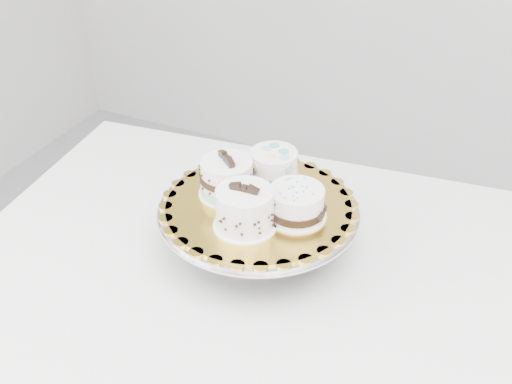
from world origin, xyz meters
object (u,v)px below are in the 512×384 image
at_px(cake_dots, 274,167).
at_px(cake_ribbon, 297,204).
at_px(table, 278,297).
at_px(cake_board, 259,205).
at_px(cake_banded, 227,179).
at_px(cake_swirl, 245,209).
at_px(cake_stand, 259,220).

relative_size(cake_dots, cake_ribbon, 0.98).
relative_size(table, cake_board, 3.73).
distance_m(cake_dots, cake_ribbon, 0.12).
relative_size(table, cake_banded, 9.42).
bearing_deg(cake_dots, cake_swirl, -101.96).
bearing_deg(cake_stand, cake_swirl, -85.93).
height_order(cake_swirl, cake_ribbon, cake_swirl).
bearing_deg(cake_swirl, cake_dots, 91.72).
distance_m(table, cake_banded, 0.25).
relative_size(cake_board, cake_banded, 2.53).
bearing_deg(cake_ribbon, cake_stand, 171.70).
height_order(table, cake_swirl, cake_swirl).
bearing_deg(table, cake_dots, 112.97).
relative_size(cake_stand, cake_banded, 2.75).
bearing_deg(cake_ribbon, cake_swirl, -143.15).
xyz_separation_m(cake_board, cake_ribbon, (0.08, -0.00, 0.03)).
relative_size(cake_board, cake_dots, 3.05).
relative_size(cake_banded, cake_ribbon, 1.18).
xyz_separation_m(table, cake_board, (-0.05, 0.03, 0.18)).
distance_m(table, cake_dots, 0.25).
height_order(cake_board, cake_ribbon, cake_ribbon).
height_order(cake_banded, cake_dots, cake_banded).
bearing_deg(table, cake_banded, 157.71).
height_order(cake_stand, cake_board, cake_board).
bearing_deg(cake_board, cake_banded, 172.94).
height_order(cake_stand, cake_ribbon, cake_ribbon).
relative_size(cake_stand, cake_board, 1.09).
bearing_deg(cake_stand, cake_dots, 93.87).
xyz_separation_m(cake_banded, cake_ribbon, (0.14, -0.01, -0.01)).
distance_m(table, cake_ribbon, 0.21).
bearing_deg(cake_banded, cake_swirl, -7.06).
bearing_deg(cake_dots, cake_ribbon, -62.08).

